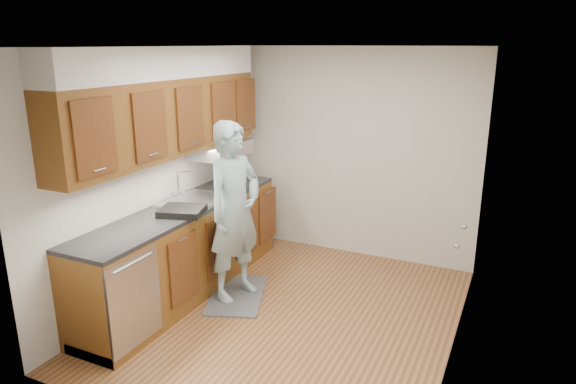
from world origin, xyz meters
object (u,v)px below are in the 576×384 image
at_px(soap_bottle_b, 227,177).
at_px(soap_bottle_c, 226,177).
at_px(soap_bottle_a, 219,178).
at_px(dish_rack, 182,211).
at_px(steel_can, 237,187).
at_px(person, 234,200).

height_order(soap_bottle_b, soap_bottle_c, soap_bottle_b).
distance_m(soap_bottle_a, soap_bottle_c, 0.15).
relative_size(soap_bottle_a, soap_bottle_c, 1.31).
xyz_separation_m(soap_bottle_b, dish_rack, (0.16, -1.09, -0.07)).
distance_m(soap_bottle_c, steel_can, 0.35).
distance_m(person, soap_bottle_c, 0.94).
bearing_deg(person, soap_bottle_a, 56.75).
bearing_deg(soap_bottle_b, soap_bottle_c, -145.66).
bearing_deg(soap_bottle_c, soap_bottle_b, 34.34).
xyz_separation_m(person, soap_bottle_b, (-0.55, 0.76, -0.00)).
bearing_deg(soap_bottle_c, soap_bottle_a, -91.23).
distance_m(soap_bottle_a, soap_bottle_b, 0.16).
distance_m(soap_bottle_c, dish_rack, 1.10).
distance_m(soap_bottle_b, soap_bottle_c, 0.01).
distance_m(soap_bottle_b, steel_can, 0.35).
distance_m(person, soap_bottle_a, 0.83).
height_order(soap_bottle_a, dish_rack, soap_bottle_a).
bearing_deg(steel_can, soap_bottle_b, 139.98).
bearing_deg(soap_bottle_b, steel_can, -40.02).
height_order(soap_bottle_c, steel_can, soap_bottle_c).
xyz_separation_m(soap_bottle_a, dish_rack, (0.17, -0.93, -0.09)).
bearing_deg(dish_rack, person, 22.76).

